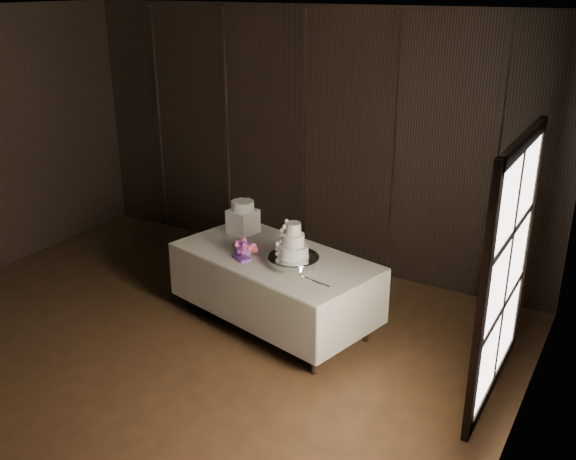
{
  "coord_description": "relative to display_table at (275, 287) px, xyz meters",
  "views": [
    {
      "loc": [
        3.55,
        -2.97,
        3.23
      ],
      "look_at": [
        0.73,
        1.87,
        1.05
      ],
      "focal_mm": 40.0,
      "sensor_mm": 36.0,
      "label": 1
    }
  ],
  "objects": [
    {
      "name": "bouquet",
      "position": [
        -0.27,
        -0.12,
        0.41
      ],
      "size": [
        0.46,
        0.5,
        0.2
      ],
      "primitive_type": null,
      "rotation": [
        0.0,
        0.0,
        -0.47
      ],
      "color": "#F05181",
      "rests_on": "display_table"
    },
    {
      "name": "wedding_cake",
      "position": [
        0.25,
        -0.13,
        0.56
      ],
      "size": [
        0.32,
        0.28,
        0.33
      ],
      "rotation": [
        0.0,
        0.0,
        0.25
      ],
      "color": "white",
      "rests_on": "cake_stand"
    },
    {
      "name": "small_cake",
      "position": [
        -0.6,
        0.35,
        0.64
      ],
      "size": [
        0.25,
        0.25,
        0.1
      ],
      "primitive_type": "cylinder",
      "rotation": [
        0.0,
        0.0,
        -0.04
      ],
      "color": "white",
      "rests_on": "box_pedestal"
    },
    {
      "name": "display_table",
      "position": [
        0.0,
        0.0,
        0.0
      ],
      "size": [
        2.17,
        1.47,
        0.76
      ],
      "rotation": [
        0.0,
        0.0,
        -0.23
      ],
      "color": "beige",
      "rests_on": "ground"
    },
    {
      "name": "window",
      "position": [
        2.39,
        -1.37,
        1.28
      ],
      "size": [
        0.06,
        1.16,
        1.56
      ],
      "primitive_type": "cube",
      "color": "black",
      "rests_on": "room"
    },
    {
      "name": "room",
      "position": [
        -0.58,
        -1.87,
        1.08
      ],
      "size": [
        6.08,
        7.08,
        3.08
      ],
      "color": "black",
      "rests_on": "ground"
    },
    {
      "name": "cake_knife",
      "position": [
        0.56,
        -0.31,
        0.35
      ],
      "size": [
        0.36,
        0.12,
        0.01
      ],
      "primitive_type": "cube",
      "rotation": [
        0.0,
        0.0,
        -0.27
      ],
      "color": "silver",
      "rests_on": "display_table"
    },
    {
      "name": "cake_stand",
      "position": [
        0.27,
        -0.11,
        0.39
      ],
      "size": [
        0.63,
        0.63,
        0.09
      ],
      "primitive_type": "cylinder",
      "rotation": [
        0.0,
        0.0,
        -0.38
      ],
      "color": "silver",
      "rests_on": "display_table"
    },
    {
      "name": "box_pedestal",
      "position": [
        -0.6,
        0.35,
        0.47
      ],
      "size": [
        0.3,
        0.3,
        0.25
      ],
      "primitive_type": "cube",
      "rotation": [
        0.0,
        0.0,
        -0.17
      ],
      "color": "white",
      "rests_on": "display_table"
    }
  ]
}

